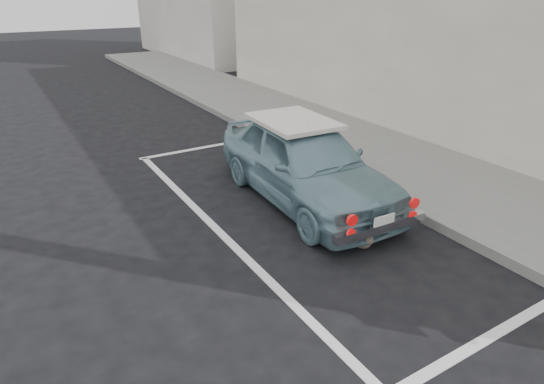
# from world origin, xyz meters

# --- Properties ---
(ground) EXTENTS (80.00, 80.00, 0.00)m
(ground) POSITION_xyz_m (0.00, 0.00, 0.00)
(ground) COLOR black
(ground) RESTS_ON ground
(sidewalk) EXTENTS (2.80, 40.00, 0.15)m
(sidewalk) POSITION_xyz_m (3.20, 2.00, 0.07)
(sidewalk) COLOR slate
(sidewalk) RESTS_ON ground
(pline_rear) EXTENTS (3.00, 0.12, 0.01)m
(pline_rear) POSITION_xyz_m (0.50, -0.50, 0.00)
(pline_rear) COLOR silver
(pline_rear) RESTS_ON ground
(pline_front) EXTENTS (3.00, 0.12, 0.01)m
(pline_front) POSITION_xyz_m (0.50, 6.50, 0.00)
(pline_front) COLOR silver
(pline_front) RESTS_ON ground
(pline_side) EXTENTS (0.12, 7.00, 0.01)m
(pline_side) POSITION_xyz_m (-0.90, 3.00, 0.00)
(pline_side) COLOR silver
(pline_side) RESTS_ON ground
(retro_coupe) EXTENTS (1.75, 3.95, 1.32)m
(retro_coupe) POSITION_xyz_m (0.78, 3.17, 0.67)
(retro_coupe) COLOR #7197A2
(retro_coupe) RESTS_ON ground
(cat) EXTENTS (0.26, 0.51, 0.28)m
(cat) POSITION_xyz_m (0.57, 1.50, 0.13)
(cat) COLOR #76665A
(cat) RESTS_ON ground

